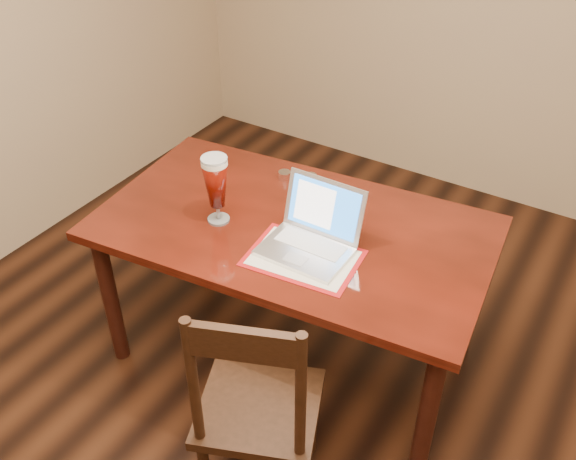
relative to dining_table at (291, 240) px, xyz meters
The scene contains 4 objects.
ground 0.95m from the dining_table, 55.36° to the right, with size 5.00×5.00×0.00m, color black.
room_shell 1.22m from the dining_table, 55.36° to the right, with size 4.51×5.01×2.71m.
dining_table is the anchor object (origin of this frame).
dining_chair 0.79m from the dining_table, 68.08° to the right, with size 0.58×0.57×1.06m.
Camera 1 is at (0.83, -1.42, 2.46)m, focal length 40.00 mm.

